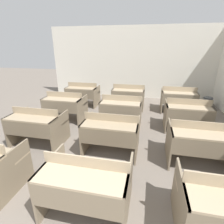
{
  "coord_description": "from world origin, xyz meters",
  "views": [
    {
      "loc": [
        0.81,
        -0.17,
        2.02
      ],
      "look_at": [
        0.09,
        3.17,
        0.72
      ],
      "focal_mm": 28.0,
      "sensor_mm": 36.0,
      "label": 1
    }
  ],
  "objects_px": {
    "bench_second_center": "(111,132)",
    "bench_back_center": "(128,95)",
    "bench_third_left": "(65,105)",
    "bench_back_right": "(178,98)",
    "bench_third_center": "(121,109)",
    "bench_back_left": "(83,93)",
    "bench_third_right": "(187,113)",
    "bench_second_right": "(200,141)",
    "bench_front_center": "(87,182)",
    "wastepaper_bin": "(207,102)",
    "bench_second_left": "(37,125)"
  },
  "relations": [
    {
      "from": "bench_back_left",
      "to": "bench_second_right",
      "type": "bearing_deg",
      "value": -40.17
    },
    {
      "from": "bench_third_left",
      "to": "bench_back_left",
      "type": "height_order",
      "value": "same"
    },
    {
      "from": "bench_back_center",
      "to": "bench_front_center",
      "type": "bearing_deg",
      "value": -89.92
    },
    {
      "from": "bench_front_center",
      "to": "bench_back_center",
      "type": "relative_size",
      "value": 1.0
    },
    {
      "from": "wastepaper_bin",
      "to": "bench_third_right",
      "type": "bearing_deg",
      "value": -116.81
    },
    {
      "from": "bench_second_right",
      "to": "bench_third_center",
      "type": "xyz_separation_m",
      "value": [
        -1.63,
        1.37,
        0.0
      ]
    },
    {
      "from": "bench_second_right",
      "to": "bench_back_right",
      "type": "distance_m",
      "value": 2.75
    },
    {
      "from": "bench_third_left",
      "to": "bench_back_right",
      "type": "height_order",
      "value": "same"
    },
    {
      "from": "bench_third_center",
      "to": "bench_back_left",
      "type": "relative_size",
      "value": 1.0
    },
    {
      "from": "bench_front_center",
      "to": "bench_back_left",
      "type": "xyz_separation_m",
      "value": [
        -1.64,
        4.1,
        0.0
      ]
    },
    {
      "from": "bench_front_center",
      "to": "bench_third_center",
      "type": "distance_m",
      "value": 2.73
    },
    {
      "from": "bench_third_right",
      "to": "bench_back_right",
      "type": "distance_m",
      "value": 1.36
    },
    {
      "from": "bench_front_center",
      "to": "bench_second_left",
      "type": "height_order",
      "value": "same"
    },
    {
      "from": "bench_third_right",
      "to": "wastepaper_bin",
      "type": "bearing_deg",
      "value": 63.19
    },
    {
      "from": "bench_front_center",
      "to": "bench_second_right",
      "type": "bearing_deg",
      "value": 40.2
    },
    {
      "from": "bench_second_center",
      "to": "bench_back_left",
      "type": "height_order",
      "value": "same"
    },
    {
      "from": "bench_front_center",
      "to": "bench_back_right",
      "type": "bearing_deg",
      "value": 68.64
    },
    {
      "from": "bench_third_right",
      "to": "bench_back_center",
      "type": "distance_m",
      "value": 2.14
    },
    {
      "from": "bench_back_center",
      "to": "wastepaper_bin",
      "type": "distance_m",
      "value": 2.85
    },
    {
      "from": "bench_second_right",
      "to": "bench_third_center",
      "type": "height_order",
      "value": "same"
    },
    {
      "from": "bench_second_right",
      "to": "bench_front_center",
      "type": "bearing_deg",
      "value": -139.8
    },
    {
      "from": "bench_third_center",
      "to": "bench_back_left",
      "type": "bearing_deg",
      "value": 139.81
    },
    {
      "from": "bench_back_left",
      "to": "bench_back_center",
      "type": "distance_m",
      "value": 1.63
    },
    {
      "from": "bench_front_center",
      "to": "bench_back_right",
      "type": "relative_size",
      "value": 1.0
    },
    {
      "from": "bench_front_center",
      "to": "bench_third_right",
      "type": "xyz_separation_m",
      "value": [
        1.64,
        2.75,
        0.0
      ]
    },
    {
      "from": "bench_second_center",
      "to": "wastepaper_bin",
      "type": "distance_m",
      "value": 4.46
    },
    {
      "from": "bench_third_center",
      "to": "bench_second_center",
      "type": "bearing_deg",
      "value": -89.06
    },
    {
      "from": "bench_second_center",
      "to": "bench_third_left",
      "type": "bearing_deg",
      "value": 140.69
    },
    {
      "from": "bench_second_right",
      "to": "bench_third_right",
      "type": "relative_size",
      "value": 1.0
    },
    {
      "from": "bench_back_right",
      "to": "wastepaper_bin",
      "type": "xyz_separation_m",
      "value": [
        1.12,
        0.79,
        -0.29
      ]
    },
    {
      "from": "bench_third_left",
      "to": "bench_back_right",
      "type": "bearing_deg",
      "value": 22.98
    },
    {
      "from": "bench_second_center",
      "to": "wastepaper_bin",
      "type": "xyz_separation_m",
      "value": [
        2.72,
        3.52,
        -0.29
      ]
    },
    {
      "from": "bench_second_right",
      "to": "bench_back_right",
      "type": "height_order",
      "value": "same"
    },
    {
      "from": "bench_second_center",
      "to": "bench_second_left",
      "type": "bearing_deg",
      "value": -179.59
    },
    {
      "from": "bench_back_center",
      "to": "bench_second_right",
      "type": "bearing_deg",
      "value": -59.74
    },
    {
      "from": "bench_second_center",
      "to": "bench_second_right",
      "type": "xyz_separation_m",
      "value": [
        1.61,
        -0.02,
        0.0
      ]
    },
    {
      "from": "bench_front_center",
      "to": "bench_back_left",
      "type": "relative_size",
      "value": 1.0
    },
    {
      "from": "bench_second_left",
      "to": "bench_second_right",
      "type": "height_order",
      "value": "same"
    },
    {
      "from": "wastepaper_bin",
      "to": "bench_back_right",
      "type": "bearing_deg",
      "value": -144.75
    },
    {
      "from": "bench_back_left",
      "to": "bench_back_center",
      "type": "height_order",
      "value": "same"
    },
    {
      "from": "bench_second_right",
      "to": "bench_third_right",
      "type": "height_order",
      "value": "same"
    },
    {
      "from": "bench_second_center",
      "to": "bench_second_right",
      "type": "height_order",
      "value": "same"
    },
    {
      "from": "bench_third_right",
      "to": "bench_back_left",
      "type": "distance_m",
      "value": 3.54
    },
    {
      "from": "bench_third_center",
      "to": "bench_second_right",
      "type": "bearing_deg",
      "value": -40.14
    },
    {
      "from": "bench_second_left",
      "to": "bench_second_right",
      "type": "bearing_deg",
      "value": -0.18
    },
    {
      "from": "bench_front_center",
      "to": "bench_back_center",
      "type": "height_order",
      "value": "same"
    },
    {
      "from": "bench_back_left",
      "to": "bench_second_center",
      "type": "bearing_deg",
      "value": -58.89
    },
    {
      "from": "bench_second_center",
      "to": "bench_back_center",
      "type": "bearing_deg",
      "value": 90.19
    },
    {
      "from": "bench_second_center",
      "to": "bench_back_center",
      "type": "height_order",
      "value": "same"
    },
    {
      "from": "bench_back_center",
      "to": "bench_second_center",
      "type": "bearing_deg",
      "value": -89.81
    }
  ]
}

